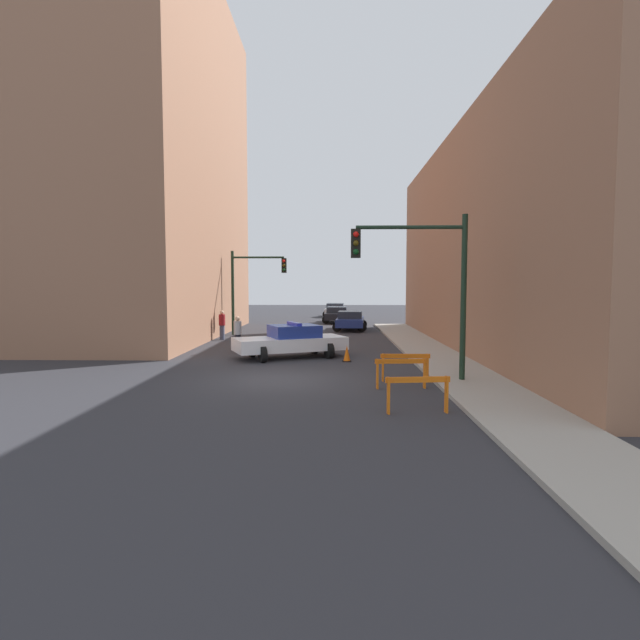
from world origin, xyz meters
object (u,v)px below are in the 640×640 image
Objects in this scene: pedestrian_crossing at (238,334)px; barrier_front at (418,388)px; traffic_light_far at (250,280)px; parked_car_far at (335,310)px; parked_car_near at (350,320)px; parked_car_mid at (337,314)px; police_car at (291,341)px; traffic_cone at (347,354)px; traffic_light_near at (427,272)px; barrier_back at (405,363)px; barrier_mid at (401,368)px; pedestrian_corner at (222,325)px.

barrier_front is at bearing 0.01° from pedestrian_crossing.
barrier_front is (6.46, -10.88, -0.24)m from pedestrian_crossing.
traffic_light_far is 8.33m from pedestrian_crossing.
barrier_front is at bearing -83.15° from parked_car_far.
parked_car_near is 14.38m from parked_car_far.
parked_car_mid is 7.62m from parked_car_far.
traffic_cone is at bearing -137.53° from police_car.
barrier_back is (-0.60, 0.22, -2.91)m from traffic_light_near.
parked_car_near and parked_car_far have the same top height.
traffic_light_far is 3.25× the size of barrier_mid.
pedestrian_crossing is at bearing 129.02° from barrier_mid.
traffic_light_near is 1.00× the size of traffic_light_far.
police_car is at bearing 131.15° from traffic_light_near.
pedestrian_corner is at bearing 122.40° from barrier_mid.
parked_car_far is (2.08, 27.33, -0.05)m from police_car.
traffic_light_far is 1.17× the size of parked_car_near.
traffic_light_far is 3.13× the size of pedestrian_crossing.
parked_car_near is at bearing -79.87° from parked_car_mid.
barrier_front is at bearing -83.41° from parked_car_near.
pedestrian_corner reaches higher than parked_car_near.
barrier_mid is (7.15, -15.87, -2.78)m from traffic_light_far.
traffic_light_near is 3.25× the size of barrier_mid.
pedestrian_crossing is 10.26m from barrier_mid.
traffic_light_near is 3.13× the size of pedestrian_corner.
police_car reaches higher than parked_car_far.
parked_car_mid reaches higher than barrier_front.
parked_car_mid is at bearing -85.37° from parked_car_far.
traffic_light_far is at bearing 154.30° from pedestrian_crossing.
parked_car_far reaches higher than barrier_mid.
police_car is at bearing -98.58° from parked_car_near.
barrier_mid is (3.83, -6.28, -0.11)m from police_car.
traffic_light_near is 5.91m from traffic_cone.
pedestrian_crossing reaches higher than barrier_front.
pedestrian_crossing reaches higher than barrier_back.
parked_car_near is at bearing 95.32° from traffic_light_near.
traffic_light_far is 7.93× the size of traffic_cone.
traffic_cone is at bearing 105.74° from barrier_mid.
parked_car_far is 2.77× the size of barrier_front.
traffic_light_far is at bearing 118.07° from traffic_cone.
barrier_front is (0.82, -22.17, -0.06)m from parked_car_near.
pedestrian_crossing is (-7.34, 7.10, -2.67)m from traffic_light_near.
barrier_mid is at bearing -82.91° from parked_car_far.
parked_car_mid is 28.95m from barrier_front.
pedestrian_corner is (-4.49, 6.84, 0.14)m from police_car.
pedestrian_crossing is 2.53× the size of traffic_cone.
pedestrian_corner is 1.04× the size of barrier_mid.
parked_car_far is at bearing 92.74° from barrier_front.
traffic_light_near is 10.55m from pedestrian_crossing.
parked_car_mid is 2.64× the size of pedestrian_crossing.
parked_car_near is at bearing -36.91° from police_car.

